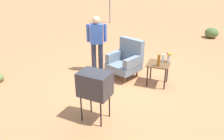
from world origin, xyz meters
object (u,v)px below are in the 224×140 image
at_px(armchair, 126,60).
at_px(bottle_tall_amber, 159,60).
at_px(tv_on_stand, 95,84).
at_px(flower_vase, 169,57).
at_px(bottle_short_clear, 163,58).
at_px(side_table, 158,67).
at_px(person_standing, 97,41).

xyz_separation_m(armchair, bottle_tall_amber, (0.95, -0.36, 0.24)).
distance_m(armchair, tv_on_stand, 2.16).
height_order(armchair, flower_vase, armchair).
bearing_deg(tv_on_stand, armchair, 90.93).
height_order(armchair, bottle_short_clear, armchair).
bearing_deg(flower_vase, side_table, -140.42).
xyz_separation_m(armchair, side_table, (0.92, -0.19, 0.01)).
relative_size(armchair, bottle_tall_amber, 3.53).
xyz_separation_m(tv_on_stand, person_standing, (-0.94, 2.18, 0.16)).
height_order(person_standing, bottle_short_clear, person_standing).
relative_size(tv_on_stand, person_standing, 0.63).
bearing_deg(bottle_short_clear, tv_on_stand, -114.44).
xyz_separation_m(side_table, tv_on_stand, (-0.89, -1.95, 0.27)).
distance_m(armchair, person_standing, 1.00).
bearing_deg(bottle_tall_amber, side_table, 97.32).
xyz_separation_m(side_table, flower_vase, (0.22, 0.18, 0.23)).
distance_m(tv_on_stand, flower_vase, 2.41).
height_order(bottle_short_clear, flower_vase, flower_vase).
bearing_deg(person_standing, side_table, -7.03).
height_order(bottle_tall_amber, flower_vase, bottle_tall_amber).
xyz_separation_m(tv_on_stand, bottle_tall_amber, (0.91, 1.78, -0.04)).
bearing_deg(flower_vase, armchair, 179.42).
relative_size(bottle_tall_amber, flower_vase, 1.13).
height_order(tv_on_stand, bottle_short_clear, tv_on_stand).
bearing_deg(bottle_tall_amber, person_standing, 167.97).
height_order(bottle_short_clear, bottle_tall_amber, bottle_tall_amber).
bearing_deg(armchair, flower_vase, -0.58).
height_order(armchair, bottle_tall_amber, armchair).
bearing_deg(side_table, flower_vase, 39.58).
relative_size(side_table, bottle_tall_amber, 1.98).
relative_size(bottle_short_clear, bottle_tall_amber, 0.67).
bearing_deg(person_standing, tv_on_stand, -66.71).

